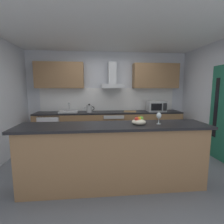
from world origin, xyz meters
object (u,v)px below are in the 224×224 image
(oven, at_px, (113,127))
(sink, at_px, (69,111))
(range_hood, at_px, (112,80))
(chopping_board, at_px, (130,111))
(wine_glass, at_px, (159,116))
(fruit_bowl, at_px, (139,121))
(kettle, at_px, (89,109))
(microwave, at_px, (156,106))
(refrigerator, at_px, (51,130))

(oven, relative_size, sink, 1.60)
(range_hood, distance_m, chopping_board, 1.01)
(wine_glass, bearing_deg, fruit_bowl, 178.65)
(kettle, distance_m, wine_glass, 2.45)
(microwave, bearing_deg, range_hood, 172.81)
(refrigerator, xyz_separation_m, wine_glass, (2.20, -2.19, 0.71))
(chopping_board, bearing_deg, refrigerator, 179.45)
(chopping_board, bearing_deg, sink, 178.83)
(refrigerator, xyz_separation_m, sink, (0.49, 0.01, 0.50))
(sink, bearing_deg, oven, -0.52)
(kettle, height_order, range_hood, range_hood)
(oven, bearing_deg, range_hood, 90.00)
(fruit_bowl, bearing_deg, refrigerator, 130.82)
(refrigerator, height_order, chopping_board, chopping_board)
(oven, relative_size, chopping_board, 2.35)
(range_hood, height_order, chopping_board, range_hood)
(sink, distance_m, wine_glass, 2.80)
(kettle, distance_m, chopping_board, 1.14)
(range_hood, distance_m, wine_glass, 2.47)
(refrigerator, bearing_deg, fruit_bowl, -49.18)
(oven, relative_size, microwave, 1.60)
(oven, xyz_separation_m, wine_glass, (0.50, -2.20, 0.67))
(oven, relative_size, fruit_bowl, 3.64)
(kettle, bearing_deg, range_hood, 14.04)
(wine_glass, height_order, fruit_bowl, wine_glass)
(wine_glass, bearing_deg, sink, 127.73)
(refrigerator, bearing_deg, kettle, -1.68)
(microwave, distance_m, range_hood, 1.46)
(kettle, xyz_separation_m, wine_glass, (1.15, -2.16, 0.13))
(sink, bearing_deg, kettle, -4.56)
(microwave, xyz_separation_m, kettle, (-1.90, -0.01, -0.04))
(sink, height_order, chopping_board, sink)
(microwave, xyz_separation_m, wine_glass, (-0.75, -2.17, 0.08))
(range_hood, bearing_deg, chopping_board, -17.44)
(kettle, bearing_deg, fruit_bowl, -68.83)
(refrigerator, height_order, microwave, microwave)
(oven, bearing_deg, wine_glass, -77.29)
(fruit_bowl, relative_size, chopping_board, 0.65)
(oven, distance_m, range_hood, 1.33)
(refrigerator, xyz_separation_m, chopping_board, (2.19, -0.02, 0.49))
(sink, bearing_deg, microwave, -0.91)
(microwave, relative_size, chopping_board, 1.47)
(fruit_bowl, distance_m, chopping_board, 2.19)
(oven, xyz_separation_m, refrigerator, (-1.71, -0.00, -0.03))
(oven, distance_m, sink, 1.30)
(sink, relative_size, chopping_board, 1.47)
(microwave, height_order, wine_glass, microwave)
(refrigerator, relative_size, sink, 1.70)
(microwave, bearing_deg, fruit_bowl, -116.22)
(refrigerator, xyz_separation_m, microwave, (2.95, -0.03, 0.62))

